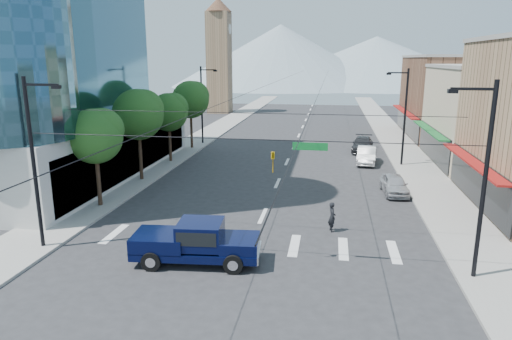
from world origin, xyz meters
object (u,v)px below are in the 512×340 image
object	(u,v)px
pedestrian	(332,217)
parked_car_mid	(366,155)
pickup_truck	(196,241)
parked_car_far	(363,144)
parked_car_near	(394,184)

from	to	relation	value
pedestrian	parked_car_mid	distance (m)	18.89
pickup_truck	parked_car_far	xyz separation A→B (m)	(9.84, 29.83, -0.33)
pickup_truck	parked_car_mid	xyz separation A→B (m)	(9.84, 23.96, -0.31)
parked_car_far	parked_car_mid	bearing A→B (deg)	-84.12
parked_car_near	parked_car_far	distance (m)	16.08
pedestrian	parked_car_far	world-z (taller)	pedestrian
pedestrian	parked_car_far	size ratio (longest dim) A/B	0.33
pedestrian	pickup_truck	bearing A→B (deg)	111.54
pickup_truck	pedestrian	bearing A→B (deg)	34.22
parked_car_mid	parked_car_far	xyz separation A→B (m)	(0.00, 5.86, -0.02)
parked_car_near	parked_car_mid	world-z (taller)	parked_car_mid
pickup_truck	parked_car_far	bearing A→B (deg)	66.94
parked_car_mid	parked_car_far	distance (m)	5.86
pickup_truck	pedestrian	xyz separation A→B (m)	(6.61, 5.36, -0.23)
pickup_truck	parked_car_far	distance (m)	31.41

